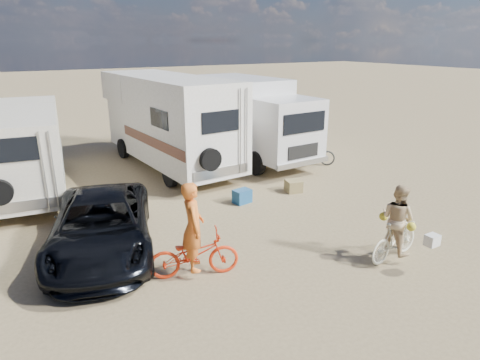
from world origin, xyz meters
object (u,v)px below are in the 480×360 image
rider_woman (396,226)px  cooler (242,196)px  rider_man (193,234)px  crate (294,186)px  rv_main (169,122)px  box_truck (252,120)px  bike_woman (395,239)px  bike_parked (312,153)px  rv_left (24,151)px  bike_man (194,254)px  dark_suv (102,225)px

rider_woman → cooler: size_ratio=3.07×
rider_woman → rider_man: bearing=63.0°
rider_man → crate: (5.00, 3.08, -0.76)m
rider_man → rider_woman: (4.22, -1.65, -0.15)m
rv_main → box_truck: 3.41m
bike_woman → bike_parked: size_ratio=0.89×
rider_man → cooler: (3.03, 3.10, -0.75)m
rv_left → bike_man: size_ratio=3.45×
rv_left → bike_parked: bearing=-5.7°
bike_woman → box_truck: bearing=-16.7°
rv_main → dark_suv: 7.22m
bike_man → bike_parked: (7.60, 5.25, -0.02)m
box_truck → cooler: 5.26m
rv_left → box_truck: (8.45, -0.38, 0.30)m
rv_left → bike_man: rv_left is taller
rider_man → rv_left: bearing=36.8°
box_truck → dark_suv: size_ratio=1.33×
bike_woman → crate: bearing=-15.0°
cooler → crate: (1.97, -0.02, -0.02)m
rider_man → cooler: size_ratio=3.65×
rv_main → bike_man: rv_main is taller
rv_left → dark_suv: rv_left is taller
box_truck → rider_woman: bearing=-103.7°
dark_suv → rv_main: bearing=72.4°
bike_man → bike_parked: size_ratio=1.05×
rv_main → bike_woman: bearing=-84.7°
rider_woman → bike_parked: rider_woman is taller
rider_man → cooler: bearing=-25.7°
bike_man → bike_woman: size_ratio=1.18×
bike_man → crate: size_ratio=3.89×
dark_suv → bike_man: bearing=-39.2°
rv_left → rider_man: bearing=-64.4°
bike_man → bike_parked: bearing=-36.7°
cooler → box_truck: bearing=45.7°
bike_woman → bike_parked: (3.37, 6.89, -0.01)m
rv_main → bike_parked: bearing=-32.9°
bike_man → bike_woman: 4.53m
bike_man → crate: bearing=-39.7°
cooler → rv_left: bearing=131.8°
bike_parked → crate: size_ratio=3.70×
cooler → crate: cooler is taller
rv_left → dark_suv: bearing=-71.4°
rv_main → crate: size_ratio=15.64×
box_truck → bike_woman: (-1.73, -8.87, -1.17)m
dark_suv → bike_woman: size_ratio=3.03×
rv_left → bike_man: (2.49, -7.60, -0.86)m
bike_man → bike_parked: 9.23m
dark_suv → crate: bearing=25.7°
dark_suv → bike_parked: 9.54m
box_truck → bike_woman: size_ratio=4.03×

